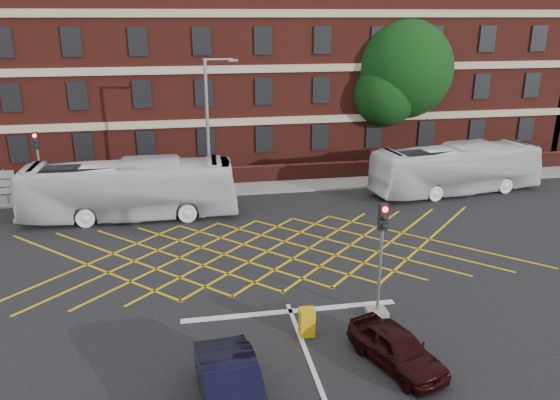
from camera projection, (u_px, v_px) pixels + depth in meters
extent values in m
plane|color=black|center=(274.00, 270.00, 23.36)|extent=(120.00, 120.00, 0.00)
cube|color=#541C15|center=(226.00, 75.00, 41.95)|extent=(50.00, 12.00, 12.00)
cube|color=#B7A88C|center=(234.00, 69.00, 35.96)|extent=(50.00, 0.18, 0.50)
cube|color=black|center=(234.00, 92.00, 36.46)|extent=(1.20, 0.14, 1.80)
cube|color=#471713|center=(241.00, 175.00, 35.31)|extent=(56.00, 0.50, 1.10)
cube|color=slate|center=(243.00, 187.00, 34.53)|extent=(60.00, 3.00, 0.12)
cube|color=#CC990C|center=(267.00, 251.00, 25.22)|extent=(8.22, 8.22, 0.02)
cube|color=silver|center=(290.00, 311.00, 20.10)|extent=(8.00, 0.30, 0.02)
imported|color=silver|center=(130.00, 189.00, 29.00)|extent=(11.41, 3.06, 3.15)
imported|color=silver|center=(456.00, 169.00, 33.21)|extent=(10.99, 3.88, 3.00)
imported|color=black|center=(232.00, 392.00, 14.66)|extent=(1.93, 4.58, 1.47)
imported|color=black|center=(397.00, 348.00, 16.84)|extent=(2.58, 3.89, 1.23)
cylinder|color=black|center=(399.00, 126.00, 40.06)|extent=(0.90, 0.90, 5.35)
sphere|color=black|center=(403.00, 69.00, 38.76)|extent=(7.03, 7.03, 7.03)
sphere|color=black|center=(386.00, 94.00, 38.27)|extent=(4.57, 4.57, 4.57)
sphere|color=black|center=(417.00, 84.00, 40.14)|extent=(4.22, 4.22, 4.22)
cube|color=slate|center=(377.00, 312.00, 19.86)|extent=(0.70, 0.70, 0.20)
cylinder|color=gray|center=(380.00, 271.00, 19.33)|extent=(0.12, 0.12, 3.50)
cube|color=black|center=(383.00, 217.00, 18.68)|extent=(0.30, 0.25, 0.95)
sphere|color=#FF0C05|center=(385.00, 210.00, 18.44)|extent=(0.20, 0.20, 0.20)
cube|color=slate|center=(45.00, 204.00, 31.25)|extent=(0.70, 0.70, 0.20)
cylinder|color=gray|center=(41.00, 177.00, 30.72)|extent=(0.12, 0.12, 3.50)
cube|color=black|center=(36.00, 141.00, 30.06)|extent=(0.30, 0.25, 0.95)
sphere|color=#FF0C05|center=(34.00, 136.00, 29.83)|extent=(0.20, 0.20, 0.20)
cube|color=slate|center=(211.00, 203.00, 31.38)|extent=(1.00, 1.00, 0.20)
cylinder|color=gray|center=(208.00, 135.00, 30.11)|extent=(0.18, 0.18, 8.14)
cylinder|color=gray|center=(218.00, 59.00, 28.92)|extent=(1.60, 0.12, 0.12)
cube|color=gray|center=(233.00, 60.00, 29.07)|extent=(0.50, 0.20, 0.12)
cylinder|color=gray|center=(6.00, 188.00, 30.87)|extent=(0.10, 0.10, 2.20)
cube|color=silver|center=(4.00, 175.00, 30.54)|extent=(1.10, 0.06, 0.45)
cube|color=silver|center=(5.00, 183.00, 30.70)|extent=(1.10, 0.06, 0.40)
cube|color=silver|center=(6.00, 191.00, 30.84)|extent=(1.10, 0.06, 0.35)
cube|color=#D1980C|center=(307.00, 322.00, 18.46)|extent=(0.50, 0.43, 1.00)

